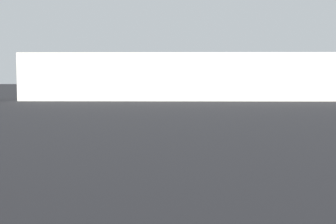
{
  "coord_description": "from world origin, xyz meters",
  "views": [
    {
      "loc": [
        -0.45,
        -6.59,
        6.75
      ],
      "look_at": [
        -1.43,
        48.06,
        2.35
      ],
      "focal_mm": 51.25,
      "sensor_mm": 36.0,
      "label": 1
    }
  ],
  "objects": [
    {
      "name": "terminal_building",
      "position": [
        4.08,
        119.36,
        5.94
      ],
      "size": [
        87.09,
        19.28,
        11.88
      ],
      "primitive_type": "cube",
      "color": "beige",
      "rests_on": "ground_plane"
    }
  ]
}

